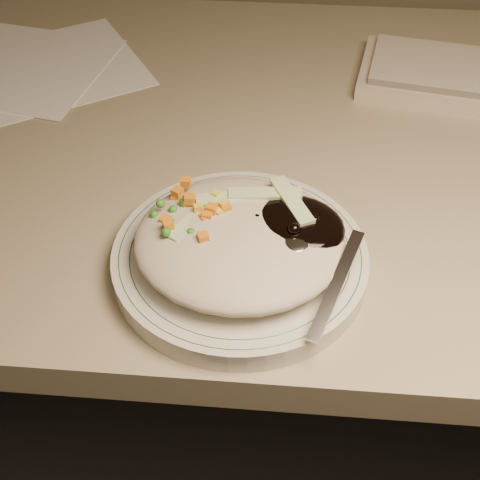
{
  "coord_description": "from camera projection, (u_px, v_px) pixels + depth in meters",
  "views": [
    {
      "loc": [
        -0.01,
        0.72,
        1.2
      ],
      "look_at": [
        -0.05,
        1.16,
        0.78
      ],
      "focal_mm": 50.0,
      "sensor_mm": 36.0,
      "label": 1
    }
  ],
  "objects": [
    {
      "name": "desk",
      "position": [
        288.0,
        253.0,
        0.93
      ],
      "size": [
        1.4,
        0.7,
        0.74
      ],
      "color": "gray",
      "rests_on": "ground"
    },
    {
      "name": "plate",
      "position": [
        240.0,
        260.0,
        0.63
      ],
      "size": [
        0.24,
        0.24,
        0.02
      ],
      "primitive_type": "cylinder",
      "color": "silver",
      "rests_on": "desk"
    },
    {
      "name": "plate_rim",
      "position": [
        240.0,
        252.0,
        0.62
      ],
      "size": [
        0.23,
        0.23,
        0.0
      ],
      "color": "#144723",
      "rests_on": "plate"
    },
    {
      "name": "meal",
      "position": [
        245.0,
        236.0,
        0.6
      ],
      "size": [
        0.21,
        0.19,
        0.05
      ],
      "color": "#BDB599",
      "rests_on": "plate"
    },
    {
      "name": "papers",
      "position": [
        9.0,
        69.0,
        0.9
      ],
      "size": [
        0.4,
        0.34,
        0.0
      ],
      "color": "white",
      "rests_on": "desk"
    }
  ]
}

